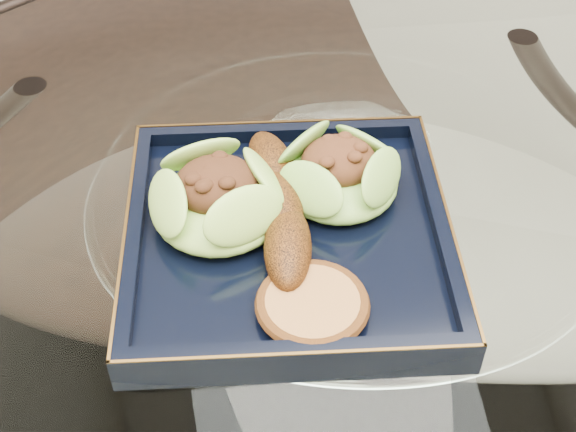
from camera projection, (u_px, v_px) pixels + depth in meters
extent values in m
cylinder|color=white|center=(342.00, 237.00, 0.70)|extent=(1.10, 1.10, 0.01)
torus|color=black|center=(342.00, 237.00, 0.70)|extent=(1.13, 1.13, 0.02)
cylinder|color=black|center=(470.00, 259.00, 1.20)|extent=(0.04, 0.04, 0.75)
cylinder|color=black|center=(92.00, 310.00, 1.13)|extent=(0.04, 0.04, 0.75)
cube|color=black|center=(207.00, 148.00, 1.22)|extent=(0.44, 0.44, 0.04)
cylinder|color=black|center=(109.00, 362.00, 1.24)|extent=(0.03, 0.03, 0.46)
cylinder|color=black|center=(344.00, 332.00, 1.28)|extent=(0.03, 0.03, 0.46)
cylinder|color=black|center=(109.00, 200.00, 1.50)|extent=(0.03, 0.03, 0.46)
cylinder|color=black|center=(304.00, 179.00, 1.55)|extent=(0.03, 0.03, 0.46)
cube|color=black|center=(288.00, 241.00, 0.68)|extent=(0.30, 0.30, 0.02)
ellipsoid|color=#72A630|center=(218.00, 201.00, 0.67)|extent=(0.13, 0.13, 0.04)
ellipsoid|color=olive|center=(339.00, 176.00, 0.70)|extent=(0.13, 0.13, 0.04)
ellipsoid|color=#5A2B09|center=(280.00, 204.00, 0.67)|extent=(0.05, 0.18, 0.03)
cylinder|color=#AF6E3A|center=(312.00, 306.00, 0.61)|extent=(0.09, 0.09, 0.01)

